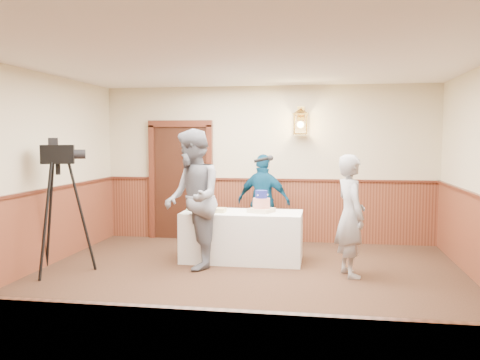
% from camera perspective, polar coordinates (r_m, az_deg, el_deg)
% --- Properties ---
extents(ground, '(7.00, 7.00, 0.00)m').
position_cam_1_polar(ground, '(6.00, -0.66, -13.33)').
color(ground, black).
rests_on(ground, ground).
extents(room_shell, '(6.02, 7.02, 2.81)m').
position_cam_1_polar(room_shell, '(6.18, -0.44, 1.56)').
color(room_shell, beige).
rests_on(room_shell, ground).
extents(display_table, '(1.80, 0.80, 0.75)m').
position_cam_1_polar(display_table, '(7.76, 0.24, -6.33)').
color(display_table, white).
rests_on(display_table, ground).
extents(tiered_cake, '(0.42, 0.42, 0.33)m').
position_cam_1_polar(tiered_cake, '(7.64, 2.41, -2.68)').
color(tiered_cake, beige).
rests_on(tiered_cake, display_table).
extents(sheet_cake_yellow, '(0.30, 0.23, 0.06)m').
position_cam_1_polar(sheet_cake_yellow, '(7.68, -2.76, -3.39)').
color(sheet_cake_yellow, '#E1C586').
rests_on(sheet_cake_yellow, display_table).
extents(sheet_cake_green, '(0.34, 0.29, 0.07)m').
position_cam_1_polar(sheet_cake_green, '(7.93, -4.75, -3.10)').
color(sheet_cake_green, '#99C88D').
rests_on(sheet_cake_green, display_table).
extents(interviewer, '(1.67, 1.19, 2.00)m').
position_cam_1_polar(interviewer, '(7.27, -5.37, -2.13)').
color(interviewer, slate).
rests_on(interviewer, ground).
extents(baker, '(0.57, 0.70, 1.65)m').
position_cam_1_polar(baker, '(6.99, 12.30, -3.94)').
color(baker, '#929397').
rests_on(baker, ground).
extents(assistant_p, '(1.01, 0.64, 1.60)m').
position_cam_1_polar(assistant_p, '(8.58, 2.67, -2.42)').
color(assistant_p, navy).
rests_on(assistant_p, ground).
extents(tv_camera_rig, '(0.69, 0.65, 1.77)m').
position_cam_1_polar(tv_camera_rig, '(7.46, -19.61, -3.78)').
color(tv_camera_rig, black).
rests_on(tv_camera_rig, ground).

